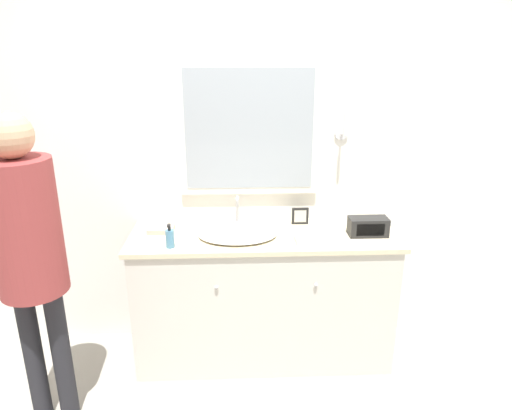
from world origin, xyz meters
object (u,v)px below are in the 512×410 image
object	(u,v)px
appliance_box	(368,227)
picture_frame	(300,216)
sink_basin	(238,233)
soap_bottle	(170,238)
person	(28,241)

from	to	relation	value
appliance_box	picture_frame	xyz separation A→B (m)	(-0.41, 0.22, -0.00)
sink_basin	soap_bottle	size ratio (longest dim) A/B	3.28
appliance_box	picture_frame	bearing A→B (deg)	152.15
soap_bottle	person	world-z (taller)	person
sink_basin	soap_bottle	distance (m)	0.44
person	sink_basin	bearing A→B (deg)	24.72
soap_bottle	picture_frame	size ratio (longest dim) A/B	1.30
sink_basin	person	world-z (taller)	person
soap_bottle	person	distance (m)	0.77
picture_frame	person	world-z (taller)	person
sink_basin	person	bearing A→B (deg)	-155.28
soap_bottle	picture_frame	xyz separation A→B (m)	(0.83, 0.35, -0.00)
sink_basin	picture_frame	bearing A→B (deg)	24.03
sink_basin	soap_bottle	xyz separation A→B (m)	(-0.41, -0.16, 0.04)
picture_frame	sink_basin	bearing A→B (deg)	-155.97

